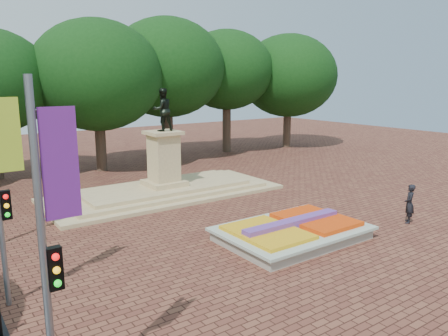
% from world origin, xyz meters
% --- Properties ---
extents(ground, '(90.00, 90.00, 0.00)m').
position_xyz_m(ground, '(0.00, 0.00, 0.00)').
color(ground, brown).
rests_on(ground, ground).
extents(flower_bed, '(6.30, 4.30, 0.91)m').
position_xyz_m(flower_bed, '(1.03, -2.00, 0.38)').
color(flower_bed, gray).
rests_on(flower_bed, ground).
extents(monument, '(14.00, 6.00, 6.40)m').
position_xyz_m(monument, '(0.00, 8.00, 0.88)').
color(monument, tan).
rests_on(monument, ground).
extents(tree_row_back, '(44.80, 8.80, 10.43)m').
position_xyz_m(tree_row_back, '(2.33, 18.00, 6.67)').
color(tree_row_back, '#3C2C21').
rests_on(tree_row_back, ground).
extents(banner_poles, '(0.88, 11.17, 7.00)m').
position_xyz_m(banner_poles, '(-10.08, -1.31, 3.88)').
color(banner_poles, slate).
rests_on(banner_poles, ground).
extents(pedestrian, '(0.84, 0.79, 1.92)m').
position_xyz_m(pedestrian, '(7.25, -3.64, 0.96)').
color(pedestrian, black).
rests_on(pedestrian, ground).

